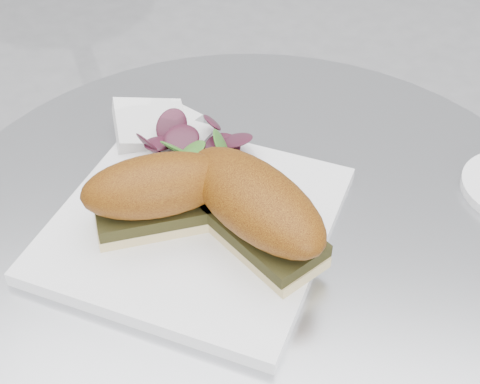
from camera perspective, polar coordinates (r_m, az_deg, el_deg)
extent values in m
cylinder|color=silver|center=(0.70, 1.08, -3.73)|extent=(0.70, 0.70, 0.02)
cube|color=white|center=(0.69, -3.93, -2.64)|extent=(0.32, 0.32, 0.02)
cube|color=#C9BD7D|center=(0.68, -6.79, -2.24)|extent=(0.14, 0.10, 0.01)
cube|color=black|center=(0.67, -6.88, -1.42)|extent=(0.14, 0.10, 0.01)
ellipsoid|color=brown|center=(0.65, -7.10, 0.55)|extent=(0.16, 0.12, 0.06)
cube|color=#C9BD7D|center=(0.66, 1.23, -3.51)|extent=(0.15, 0.15, 0.01)
cube|color=black|center=(0.65, 1.25, -2.68)|extent=(0.15, 0.15, 0.01)
ellipsoid|color=brown|center=(0.63, 1.29, -0.69)|extent=(0.18, 0.18, 0.06)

